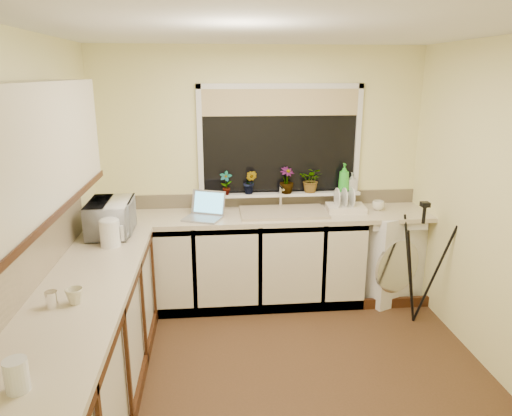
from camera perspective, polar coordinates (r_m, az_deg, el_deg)
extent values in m
plane|color=#533321|center=(3.78, 2.82, -19.35)|extent=(3.20, 3.20, 0.00)
plane|color=white|center=(3.10, 3.47, 20.84)|extent=(3.20, 3.20, 0.00)
plane|color=#FFF8AA|center=(4.67, 0.40, 4.13)|extent=(3.20, 0.00, 3.20)
plane|color=#FFF8AA|center=(1.88, 10.06, -15.05)|extent=(3.20, 0.00, 3.20)
plane|color=#FFF8AA|center=(3.39, -24.71, -2.00)|extent=(0.00, 3.00, 3.00)
plane|color=#FFF8AA|center=(3.81, 27.67, -0.51)|extent=(0.00, 3.00, 3.00)
cube|color=silver|center=(4.60, -3.29, -6.47)|extent=(2.55, 0.60, 0.86)
cube|color=silver|center=(3.37, -19.73, -16.50)|extent=(0.54, 2.40, 0.86)
cube|color=beige|center=(4.47, 0.79, -0.99)|extent=(3.20, 0.60, 0.04)
cube|color=beige|center=(3.16, -20.50, -9.56)|extent=(0.60, 2.40, 0.04)
cube|color=silver|center=(2.80, -25.88, 6.45)|extent=(0.28, 1.90, 0.70)
cube|color=beige|center=(3.15, -26.01, -5.39)|extent=(0.02, 2.40, 0.45)
cube|color=beige|center=(4.72, 0.41, 1.07)|extent=(3.20, 0.02, 0.14)
cube|color=black|center=(4.63, 2.92, 8.08)|extent=(1.50, 0.02, 1.00)
cube|color=tan|center=(4.57, 3.03, 12.70)|extent=(1.50, 0.02, 0.25)
cube|color=white|center=(4.67, 2.93, 1.72)|extent=(1.60, 0.14, 0.03)
cube|color=tan|center=(4.49, 3.33, -0.51)|extent=(0.82, 0.46, 0.03)
cylinder|color=silver|center=(4.63, 3.01, 1.39)|extent=(0.03, 0.03, 0.24)
cube|color=white|center=(4.95, 15.44, -5.18)|extent=(0.82, 0.81, 0.90)
cube|color=#9B9BA2|center=(4.32, -6.55, -1.31)|extent=(0.39, 0.34, 0.02)
cube|color=#57BEEC|center=(4.42, -5.82, 0.70)|extent=(0.33, 0.20, 0.22)
cylinder|color=white|center=(3.79, -17.32, -2.98)|extent=(0.15, 0.15, 0.20)
cube|color=white|center=(4.65, 10.85, 0.00)|extent=(0.39, 0.30, 0.05)
cylinder|color=white|center=(2.31, -27.10, -17.67)|extent=(0.10, 0.10, 0.15)
cylinder|color=white|center=(2.96, -23.59, -10.15)|extent=(0.07, 0.07, 0.10)
imported|color=white|center=(4.07, -17.22, -1.09)|extent=(0.35, 0.51, 0.28)
imported|color=#999999|center=(4.56, -3.68, 3.04)|extent=(0.14, 0.11, 0.23)
imported|color=#999999|center=(4.58, -0.73, 3.16)|extent=(0.16, 0.14, 0.24)
imported|color=#999999|center=(4.62, 3.75, 3.38)|extent=(0.19, 0.19, 0.26)
imported|color=#999999|center=(4.68, 6.76, 3.42)|extent=(0.28, 0.27, 0.25)
imported|color=green|center=(4.75, 10.65, 3.64)|extent=(0.11, 0.11, 0.28)
imported|color=#999999|center=(4.80, 11.57, 3.13)|extent=(0.09, 0.09, 0.19)
imported|color=white|center=(4.74, 14.62, 0.30)|extent=(0.15, 0.15, 0.09)
imported|color=beige|center=(2.96, -21.17, -9.96)|extent=(0.13, 0.13, 0.10)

